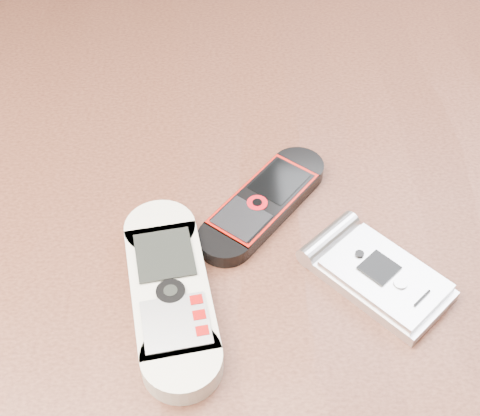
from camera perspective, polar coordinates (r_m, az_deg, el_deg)
name	(u,v)px	position (r m, az deg, el deg)	size (l,w,h in m)	color
table	(235,288)	(0.66, -0.44, -6.81)	(1.20, 0.80, 0.75)	black
nokia_white	(170,291)	(0.52, -5.97, -7.09)	(0.06, 0.18, 0.02)	beige
nokia_black_red	(263,203)	(0.58, 2.02, 0.46)	(0.05, 0.15, 0.02)	black
motorola_razr	(381,276)	(0.54, 11.95, -5.70)	(0.06, 0.12, 0.02)	silver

